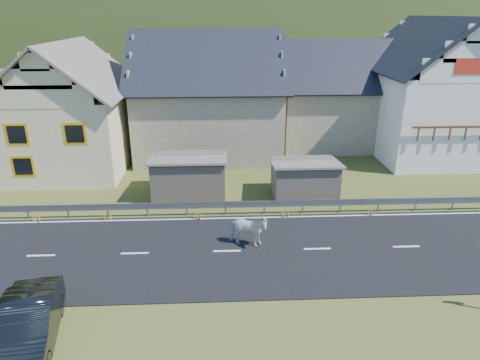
{
  "coord_description": "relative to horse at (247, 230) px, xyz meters",
  "views": [
    {
      "loc": [
        -0.19,
        -16.28,
        9.78
      ],
      "look_at": [
        0.69,
        2.45,
        2.41
      ],
      "focal_mm": 32.0,
      "sensor_mm": 36.0,
      "label": 1
    }
  ],
  "objects": [
    {
      "name": "lane_markings",
      "position": [
        -0.93,
        -0.47,
        -0.76
      ],
      "size": [
        60.0,
        6.6,
        0.01
      ],
      "primitive_type": "cube",
      "color": "silver",
      "rests_on": "road"
    },
    {
      "name": "house_stone_b",
      "position": [
        8.07,
        16.53,
        3.43
      ],
      "size": [
        9.8,
        8.8,
        8.1
      ],
      "color": "tan",
      "rests_on": "ground"
    },
    {
      "name": "road",
      "position": [
        -0.93,
        -0.47,
        -0.79
      ],
      "size": [
        60.0,
        7.0,
        0.04
      ],
      "primitive_type": "cube",
      "color": "black",
      "rests_on": "ground"
    },
    {
      "name": "house_stone_a",
      "position": [
        -1.93,
        14.53,
        3.83
      ],
      "size": [
        10.8,
        9.8,
        8.9
      ],
      "color": "tan",
      "rests_on": "ground"
    },
    {
      "name": "house_cream",
      "position": [
        -10.93,
        11.53,
        3.55
      ],
      "size": [
        7.8,
        9.8,
        8.3
      ],
      "color": "beige",
      "rests_on": "ground"
    },
    {
      "name": "ground",
      "position": [
        -0.93,
        -0.47,
        -0.81
      ],
      "size": [
        160.0,
        160.0,
        0.0
      ],
      "primitive_type": "plane",
      "color": "#344017",
      "rests_on": "ground"
    },
    {
      "name": "car",
      "position": [
        -7.17,
        -5.86,
        -0.06
      ],
      "size": [
        2.44,
        4.76,
        1.49
      ],
      "primitive_type": "imported",
      "rotation": [
        0.0,
        0.0,
        0.2
      ],
      "color": "black",
      "rests_on": "ground"
    },
    {
      "name": "shed_right",
      "position": [
        3.57,
        5.53,
        0.19
      ],
      "size": [
        3.8,
        2.9,
        2.2
      ],
      "primitive_type": "cube",
      "color": "#6A5B4E",
      "rests_on": "ground"
    },
    {
      "name": "horse",
      "position": [
        0.0,
        0.0,
        0.0
      ],
      "size": [
        1.27,
        1.97,
        1.53
      ],
      "primitive_type": "imported",
      "rotation": [
        0.0,
        0.0,
        1.3
      ],
      "color": "silver",
      "rests_on": "road"
    },
    {
      "name": "conifer_patch",
      "position": [
        -55.93,
        109.53,
        5.19
      ],
      "size": [
        76.0,
        50.0,
        28.0
      ],
      "primitive_type": "ellipsoid",
      "color": "black",
      "rests_on": "ground"
    },
    {
      "name": "house_white",
      "position": [
        14.07,
        13.53,
        4.26
      ],
      "size": [
        8.8,
        10.8,
        9.7
      ],
      "color": "white",
      "rests_on": "ground"
    },
    {
      "name": "mountain",
      "position": [
        4.07,
        179.53,
        -20.81
      ],
      "size": [
        440.0,
        280.0,
        260.0
      ],
      "primitive_type": "ellipsoid",
      "color": "#293812",
      "rests_on": "ground"
    },
    {
      "name": "guardrail",
      "position": [
        -0.93,
        3.21,
        -0.24
      ],
      "size": [
        28.1,
        0.09,
        0.75
      ],
      "color": "#93969B",
      "rests_on": "ground"
    },
    {
      "name": "shed_left",
      "position": [
        -2.93,
        6.03,
        0.29
      ],
      "size": [
        4.3,
        3.3,
        2.4
      ],
      "primitive_type": "cube",
      "color": "#6A5B4E",
      "rests_on": "ground"
    }
  ]
}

